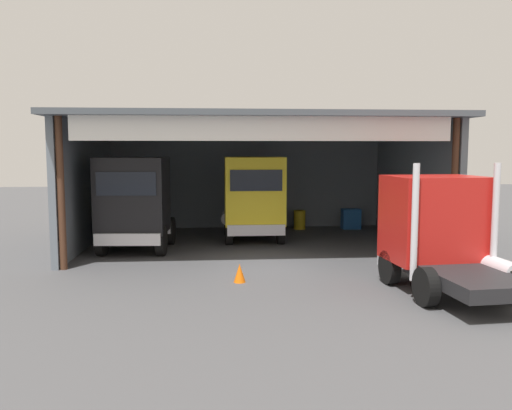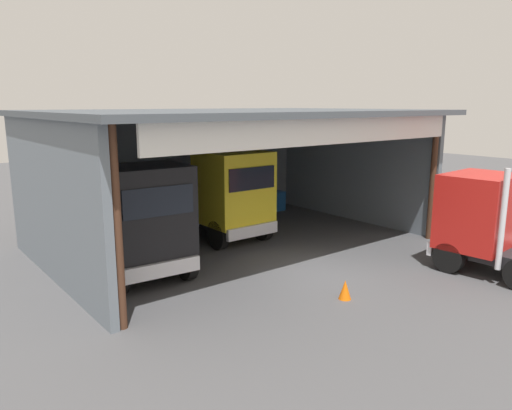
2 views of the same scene
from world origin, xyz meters
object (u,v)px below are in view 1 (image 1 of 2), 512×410
truck_black_center_left_bay (134,204)px  truck_red_left_bay (440,231)px  truck_yellow_right_bay (253,197)px  traffic_cone (240,273)px  oil_drum (299,220)px  tool_cart (351,219)px

truck_black_center_left_bay → truck_red_left_bay: size_ratio=1.02×
truck_black_center_left_bay → truck_red_left_bay: truck_black_center_left_bay is taller
truck_black_center_left_bay → truck_yellow_right_bay: bearing=-152.9°
truck_red_left_bay → truck_yellow_right_bay: bearing=115.0°
truck_yellow_right_bay → traffic_cone: 7.28m
oil_drum → tool_cart: tool_cart is taller
truck_black_center_left_bay → truck_yellow_right_bay: truck_black_center_left_bay is taller
truck_yellow_right_bay → oil_drum: (2.58, 3.27, -1.44)m
oil_drum → traffic_cone: oil_drum is taller
truck_yellow_right_bay → truck_red_left_bay: bearing=119.7°
truck_black_center_left_bay → tool_cart: 11.27m
tool_cart → oil_drum: bearing=177.5°
truck_black_center_left_bay → tool_cart: bearing=-148.4°
traffic_cone → truck_red_left_bay: bearing=-12.3°
truck_red_left_bay → traffic_cone: (-5.60, 1.22, -1.38)m
truck_black_center_left_bay → traffic_cone: bearing=131.1°
traffic_cone → truck_black_center_left_bay: bearing=127.2°
tool_cart → traffic_cone: 11.89m
truck_red_left_bay → tool_cart: 11.48m
truck_red_left_bay → oil_drum: bearing=95.8°
truck_yellow_right_bay → oil_drum: bearing=-128.0°
truck_red_left_bay → tool_cart: size_ratio=4.82×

